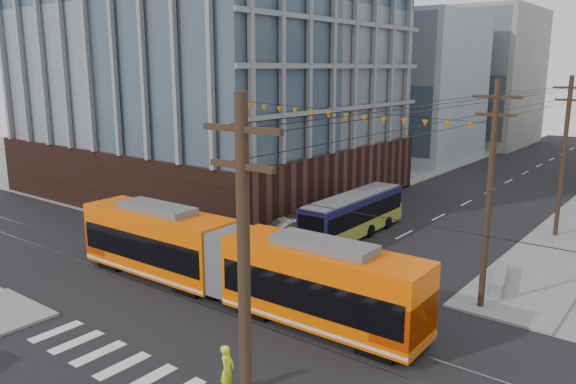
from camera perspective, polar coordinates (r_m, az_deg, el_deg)
ground at (r=25.11m, az=-9.63°, el=-14.89°), size 160.00×160.00×0.00m
office_building at (r=54.19m, az=-8.17°, el=15.39°), size 30.00×25.00×28.60m
bg_bldg_nw_near at (r=74.92m, az=11.15°, el=10.40°), size 18.00×16.00×18.00m
bg_bldg_nw_far at (r=92.15m, az=18.59°, el=10.97°), size 16.00×18.00×20.00m
utility_pole_near at (r=13.46m, az=-4.38°, el=-13.93°), size 0.30×0.30×11.00m
streetcar at (r=28.47m, az=-5.78°, el=-7.05°), size 20.61×3.29×3.96m
city_bus at (r=39.19m, az=6.67°, el=-2.32°), size 2.50×10.61×2.99m
parked_car_silver at (r=38.30m, az=1.00°, el=-3.72°), size 3.13×4.97×1.55m
parked_car_white at (r=39.77m, az=3.18°, el=-3.35°), size 3.19×4.57×1.23m
parked_car_grey at (r=47.15m, az=8.12°, el=-0.81°), size 2.99×5.35×1.41m
pedestrian at (r=21.11m, az=-6.19°, el=-17.53°), size 0.68×0.81×1.88m
jersey_barrier at (r=32.46m, az=20.67°, el=-8.26°), size 1.85×4.25×0.83m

